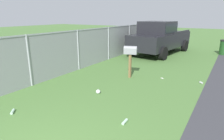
% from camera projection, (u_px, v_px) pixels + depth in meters
% --- Properties ---
extents(mailbox, '(0.34, 0.55, 1.29)m').
position_uv_depth(mailbox, '(130.00, 53.00, 7.65)').
color(mailbox, brown).
rests_on(mailbox, ground).
extents(pickup_truck, '(5.61, 2.75, 2.09)m').
position_uv_depth(pickup_truck, '(160.00, 37.00, 12.50)').
color(pickup_truck, black).
rests_on(pickup_truck, ground).
extents(fence_section, '(15.42, 0.07, 1.83)m').
position_uv_depth(fence_section, '(108.00, 42.00, 10.92)').
color(fence_section, '#9EA3A8').
rests_on(fence_section, ground).
extents(litter_bag_far_scatter, '(0.14, 0.14, 0.14)m').
position_uv_depth(litter_bag_far_scatter, '(98.00, 92.00, 6.27)').
color(litter_bag_far_scatter, silver).
rests_on(litter_bag_far_scatter, ground).
extents(litter_can_by_mailbox, '(0.12, 0.14, 0.07)m').
position_uv_depth(litter_can_by_mailbox, '(201.00, 83.00, 7.22)').
color(litter_can_by_mailbox, silver).
rests_on(litter_can_by_mailbox, ground).
extents(litter_bottle_midfield_a, '(0.22, 0.08, 0.07)m').
position_uv_depth(litter_bottle_midfield_a, '(125.00, 122.00, 4.57)').
color(litter_bottle_midfield_a, '#B2D8BF').
rests_on(litter_bottle_midfield_a, ground).
extents(litter_bottle_midfield_b, '(0.21, 0.20, 0.07)m').
position_uv_depth(litter_bottle_midfield_b, '(13.00, 112.00, 5.05)').
color(litter_bottle_midfield_b, '#B2D8BF').
rests_on(litter_bottle_midfield_b, ground).
extents(litter_wrapper_near_hydrant, '(0.12, 0.14, 0.01)m').
position_uv_depth(litter_wrapper_near_hydrant, '(162.00, 78.00, 7.83)').
color(litter_wrapper_near_hydrant, silver).
rests_on(litter_wrapper_near_hydrant, ground).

